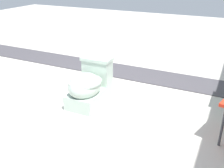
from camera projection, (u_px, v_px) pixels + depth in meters
The scene contains 3 objects.
ground_plane at pixel (92, 107), 3.07m from camera, with size 14.00×14.00×0.00m, color #B7B2A8.
gravel_strip at pixel (162, 78), 3.84m from camera, with size 0.56×8.00×0.01m, color #423F44.
toilet at pixel (89, 86), 3.08m from camera, with size 0.64×0.40×0.52m.
Camera 1 is at (2.32, 1.40, 1.49)m, focal length 42.00 mm.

